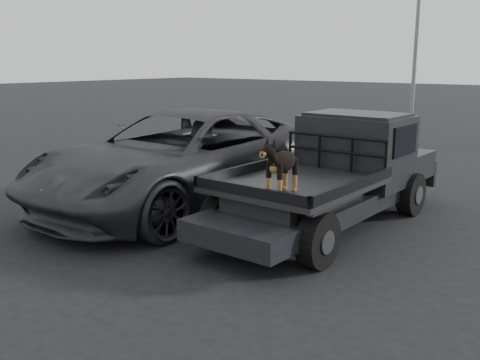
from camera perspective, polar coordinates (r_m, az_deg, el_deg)
The scene contains 6 objects.
ground at distance 6.93m, azimuth 2.37°, elevation -10.14°, with size 120.00×120.00×0.00m, color black.
flatbed_ute at distance 8.90m, azimuth 9.31°, elevation -1.99°, with size 2.00×5.40×0.92m, color black, non-canonical shape.
ute_cab at distance 9.55m, azimuth 12.32°, elevation 4.39°, with size 1.72×1.30×0.88m, color black, non-canonical shape.
headache_rack at distance 8.92m, azimuth 10.11°, elevation 2.84°, with size 1.80×0.08×0.55m, color black, non-canonical shape.
dog at distance 7.23m, azimuth 4.51°, elevation 1.49°, with size 0.32×0.60×0.74m, color black, non-canonical shape.
parked_suv at distance 10.07m, azimuth -6.07°, elevation 2.27°, with size 2.93×6.36×1.77m, color #2F2F34.
Camera 1 is at (3.77, -5.16, 2.68)m, focal length 40.00 mm.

